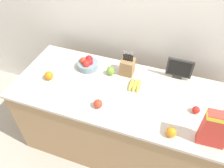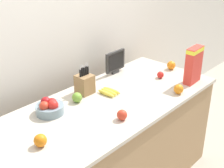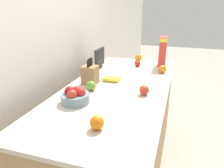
% 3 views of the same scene
% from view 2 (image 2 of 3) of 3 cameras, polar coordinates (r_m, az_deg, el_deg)
% --- Properties ---
extents(wall_back, '(9.00, 0.06, 2.60)m').
position_cam_2_polar(wall_back, '(2.82, -10.64, 8.10)').
color(wall_back, silver).
rests_on(wall_back, ground_plane).
extents(counter, '(2.05, 0.87, 0.91)m').
position_cam_2_polar(counter, '(2.76, -0.71, -11.64)').
color(counter, tan).
rests_on(counter, ground_plane).
extents(knife_block, '(0.13, 0.13, 0.27)m').
position_cam_2_polar(knife_block, '(2.64, -5.03, 0.06)').
color(knife_block, '#937047').
rests_on(knife_block, counter).
extents(small_monitor, '(0.25, 0.03, 0.23)m').
position_cam_2_polar(small_monitor, '(3.00, 0.60, 4.12)').
color(small_monitor, '#2D2D2D').
rests_on(small_monitor, counter).
extents(cereal_box, '(0.20, 0.09, 0.33)m').
position_cam_2_polar(cereal_box, '(2.89, 14.71, 3.62)').
color(cereal_box, red).
rests_on(cereal_box, counter).
extents(fruit_bowl, '(0.21, 0.21, 0.12)m').
position_cam_2_polar(fruit_bowl, '(2.39, -11.35, -4.19)').
color(fruit_bowl, gray).
rests_on(fruit_bowl, counter).
extents(banana_bunch, '(0.12, 0.19, 0.03)m').
position_cam_2_polar(banana_bunch, '(2.64, -0.58, -1.45)').
color(banana_bunch, yellow).
rests_on(banana_bunch, counter).
extents(apple_rightmost, '(0.06, 0.06, 0.06)m').
position_cam_2_polar(apple_rightmost, '(2.97, 8.85, 1.68)').
color(apple_rightmost, red).
rests_on(apple_rightmost, counter).
extents(apple_middle, '(0.08, 0.08, 0.08)m').
position_cam_2_polar(apple_middle, '(2.27, 1.84, -5.66)').
color(apple_middle, red).
rests_on(apple_middle, counter).
extents(apple_leftmost, '(0.08, 0.08, 0.08)m').
position_cam_2_polar(apple_leftmost, '(2.52, -6.42, -2.46)').
color(apple_leftmost, '#6B9E33').
rests_on(apple_leftmost, counter).
extents(orange_front_center, '(0.09, 0.09, 0.09)m').
position_cam_2_polar(orange_front_center, '(3.18, 10.78, 3.39)').
color(orange_front_center, orange).
rests_on(orange_front_center, counter).
extents(orange_near_bowl, '(0.09, 0.09, 0.09)m').
position_cam_2_polar(orange_near_bowl, '(2.05, -12.97, -10.02)').
color(orange_near_bowl, orange).
rests_on(orange_near_bowl, counter).
extents(orange_mid_right, '(0.08, 0.08, 0.08)m').
position_cam_2_polar(orange_mid_right, '(2.70, 12.07, -0.92)').
color(orange_mid_right, orange).
rests_on(orange_mid_right, counter).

